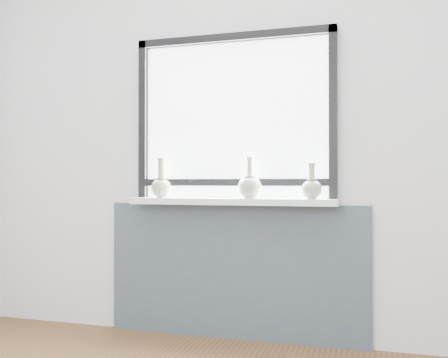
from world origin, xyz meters
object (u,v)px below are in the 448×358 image
(vase_b, at_px, (250,186))
(vase_c, at_px, (312,187))
(vase_a, at_px, (161,185))
(windowsill, at_px, (231,201))

(vase_b, relative_size, vase_c, 1.19)
(vase_c, bearing_deg, vase_a, 179.04)
(vase_a, height_order, vase_b, vase_a)
(vase_a, xyz_separation_m, vase_c, (0.98, -0.02, -0.01))
(windowsill, distance_m, vase_a, 0.49)
(vase_a, xyz_separation_m, vase_b, (0.60, -0.00, -0.00))
(vase_a, relative_size, vase_b, 1.02)
(vase_b, bearing_deg, windowsill, -178.78)
(windowsill, height_order, vase_a, vase_a)
(vase_a, height_order, vase_c, vase_a)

